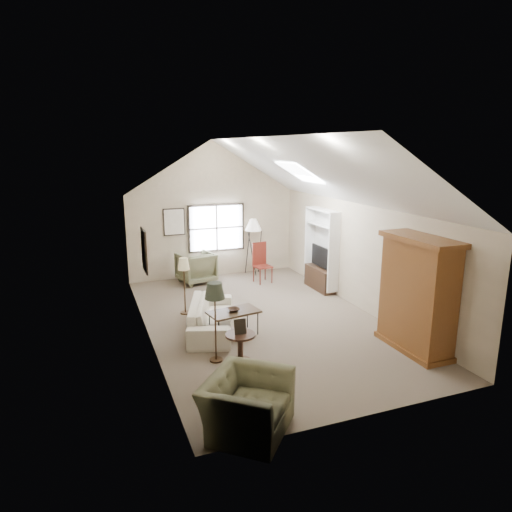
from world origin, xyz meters
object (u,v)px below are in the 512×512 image
object	(u,v)px
side_table	(240,348)
coffee_table	(234,323)
armoire	(417,294)
armchair_near	(247,405)
side_chair	(263,263)
armchair_far	(196,268)
sofa	(211,316)

from	to	relation	value
side_table	coffee_table	bearing A→B (deg)	77.46
coffee_table	side_table	world-z (taller)	side_table
armoire	coffee_table	world-z (taller)	armoire
armoire	coffee_table	distance (m)	3.65
coffee_table	side_table	bearing A→B (deg)	-102.54
coffee_table	armchair_near	bearing A→B (deg)	-104.99
side_table	side_chair	size ratio (longest dim) A/B	0.47
armchair_near	side_table	size ratio (longest dim) A/B	2.19
armchair_far	side_table	size ratio (longest dim) A/B	1.76
armoire	armchair_far	bearing A→B (deg)	116.05
side_chair	coffee_table	bearing A→B (deg)	-128.53
sofa	armchair_far	world-z (taller)	armchair_far
side_chair	armchair_near	bearing A→B (deg)	-121.34
coffee_table	side_table	distance (m)	1.21
coffee_table	side_chair	bearing A→B (deg)	59.35
sofa	armchair_near	bearing A→B (deg)	-169.30
side_chair	armchair_far	bearing A→B (deg)	150.65
sofa	armchair_near	world-z (taller)	armchair_near
coffee_table	side_chair	xyz separation A→B (m)	(1.95, 3.30, 0.31)
armoire	side_table	size ratio (longest dim) A/B	4.04
armoire	coffee_table	size ratio (longest dim) A/B	2.13
armchair_near	armchair_far	size ratio (longest dim) A/B	1.25
coffee_table	side_table	xyz separation A→B (m)	(-0.26, -1.18, 0.01)
armchair_near	armchair_far	world-z (taller)	armchair_far
armchair_near	armoire	bearing A→B (deg)	-30.67
armchair_near	side_table	world-z (taller)	armchair_near
armoire	armchair_near	distance (m)	4.15
sofa	armchair_far	xyz separation A→B (m)	(0.54, 3.58, 0.12)
armchair_far	coffee_table	xyz separation A→B (m)	(-0.18, -4.00, -0.17)
armoire	side_chair	xyz separation A→B (m)	(-1.08, 5.14, -0.53)
sofa	side_chair	distance (m)	3.70
armchair_far	armoire	bearing A→B (deg)	103.12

